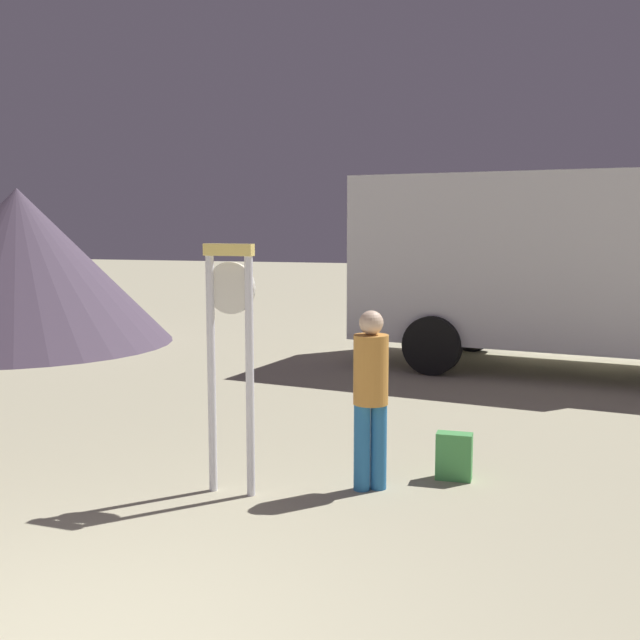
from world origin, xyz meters
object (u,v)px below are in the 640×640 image
at_px(box_truck_near, 556,264).
at_px(backpack, 454,457).
at_px(person_near_clock, 371,391).
at_px(standing_clock, 230,341).
at_px(dome_tent, 20,266).

bearing_deg(box_truck_near, backpack, -98.79).
height_order(person_near_clock, box_truck_near, box_truck_near).
bearing_deg(standing_clock, dome_tent, 136.95).
distance_m(box_truck_near, dome_tent, 9.76).
xyz_separation_m(standing_clock, person_near_clock, (1.12, 0.41, -0.45)).
xyz_separation_m(standing_clock, box_truck_near, (2.69, 6.66, 0.34)).
distance_m(person_near_clock, box_truck_near, 6.49).
bearing_deg(backpack, box_truck_near, 81.21).
xyz_separation_m(backpack, box_truck_near, (0.89, 5.78, 1.46)).
bearing_deg(backpack, person_near_clock, -144.91).
height_order(person_near_clock, dome_tent, dome_tent).
bearing_deg(backpack, standing_clock, -153.74).
bearing_deg(person_near_clock, backpack, 35.09).
relative_size(backpack, box_truck_near, 0.06).
relative_size(standing_clock, box_truck_near, 0.31).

